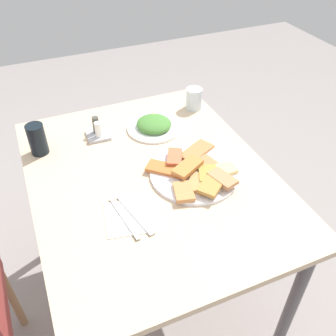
% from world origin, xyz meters
% --- Properties ---
extents(ground_plane, '(6.00, 6.00, 0.00)m').
position_xyz_m(ground_plane, '(0.00, 0.00, 0.00)').
color(ground_plane, gray).
extents(dining_table, '(1.05, 0.83, 0.75)m').
position_xyz_m(dining_table, '(0.00, 0.00, 0.66)').
color(dining_table, beige).
rests_on(dining_table, ground_plane).
extents(pide_platter, '(0.32, 0.32, 0.04)m').
position_xyz_m(pide_platter, '(-0.07, -0.14, 0.77)').
color(pide_platter, white).
rests_on(pide_platter, dining_table).
extents(salad_plate_greens, '(0.22, 0.22, 0.05)m').
position_xyz_m(salad_plate_greens, '(0.27, -0.12, 0.77)').
color(salad_plate_greens, white).
rests_on(salad_plate_greens, dining_table).
extents(soda_can, '(0.08, 0.08, 0.12)m').
position_xyz_m(soda_can, '(0.28, 0.34, 0.81)').
color(soda_can, black).
rests_on(soda_can, dining_table).
extents(drinking_glass, '(0.07, 0.07, 0.09)m').
position_xyz_m(drinking_glass, '(0.35, -0.34, 0.80)').
color(drinking_glass, silver).
rests_on(drinking_glass, dining_table).
extents(paper_napkin, '(0.18, 0.18, 0.00)m').
position_xyz_m(paper_napkin, '(-0.17, 0.13, 0.75)').
color(paper_napkin, white).
rests_on(paper_napkin, dining_table).
extents(fork, '(0.20, 0.06, 0.00)m').
position_xyz_m(fork, '(-0.17, 0.12, 0.76)').
color(fork, silver).
rests_on(fork, paper_napkin).
extents(spoon, '(0.20, 0.04, 0.00)m').
position_xyz_m(spoon, '(-0.17, 0.15, 0.76)').
color(spoon, silver).
rests_on(spoon, paper_napkin).
extents(condiment_caddy, '(0.09, 0.09, 0.08)m').
position_xyz_m(condiment_caddy, '(0.30, 0.11, 0.78)').
color(condiment_caddy, '#B2B2B7').
rests_on(condiment_caddy, dining_table).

